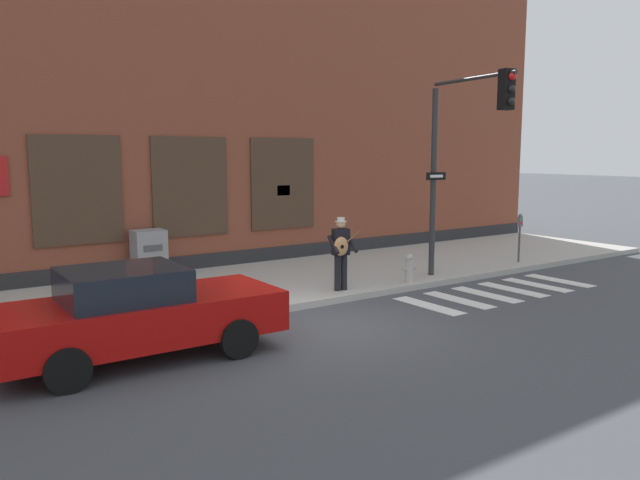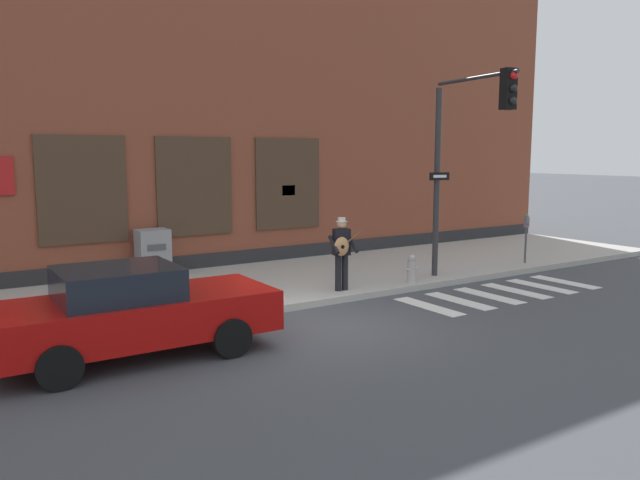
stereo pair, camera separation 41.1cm
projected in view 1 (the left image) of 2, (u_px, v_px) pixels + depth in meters
ground_plane at (321, 325)px, 12.21m from camera, size 160.00×160.00×0.00m
sidewalk at (234, 288)px, 15.24m from camera, size 28.00×5.02×0.16m
building_backdrop at (161, 105)px, 18.26m from camera, size 28.00×4.06×9.49m
crosswalk at (500, 292)px, 15.09m from camera, size 5.20×1.90×0.01m
red_car at (136, 313)px, 10.12m from camera, size 4.62×2.02×1.53m
busker at (341, 249)px, 14.45m from camera, size 0.72×0.60×1.72m
traffic_light at (462, 141)px, 15.03m from camera, size 0.80×2.86×5.01m
parking_meter at (520, 230)px, 18.27m from camera, size 0.13×0.11×1.44m
utility_box at (149, 254)px, 16.05m from camera, size 0.80×0.65×1.24m
fire_hydrant at (409, 268)px, 15.55m from camera, size 0.38×0.20×0.70m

